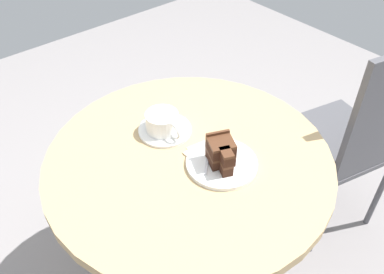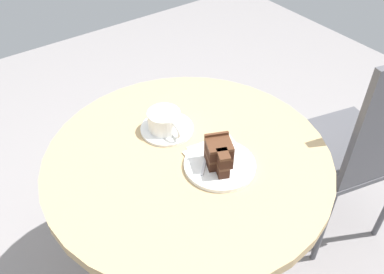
{
  "view_description": "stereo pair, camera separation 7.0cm",
  "coord_description": "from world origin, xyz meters",
  "views": [
    {
      "loc": [
        0.66,
        -0.55,
        1.51
      ],
      "look_at": [
        -0.02,
        0.03,
        0.72
      ],
      "focal_mm": 38.0,
      "sensor_mm": 36.0,
      "label": 1
    },
    {
      "loc": [
        0.71,
        -0.49,
        1.51
      ],
      "look_at": [
        -0.02,
        0.03,
        0.72
      ],
      "focal_mm": 38.0,
      "sensor_mm": 36.0,
      "label": 2
    }
  ],
  "objects": [
    {
      "name": "cake_plate",
      "position": [
        0.09,
        0.05,
        0.69
      ],
      "size": [
        0.21,
        0.21,
        0.01
      ],
      "color": "white",
      "rests_on": "cafe_table"
    },
    {
      "name": "fork",
      "position": [
        0.03,
        0.05,
        0.7
      ],
      "size": [
        0.12,
        0.12,
        0.0
      ],
      "rotation": [
        0.0,
        0.0,
        2.32
      ],
      "color": "silver",
      "rests_on": "cake_plate"
    },
    {
      "name": "cake_slice",
      "position": [
        0.09,
        0.05,
        0.73
      ],
      "size": [
        0.11,
        0.09,
        0.08
      ],
      "rotation": [
        0.0,
        0.0,
        5.87
      ],
      "color": "#381E14",
      "rests_on": "cake_plate"
    },
    {
      "name": "coffee_cup",
      "position": [
        -0.14,
        0.01,
        0.72
      ],
      "size": [
        0.14,
        0.1,
        0.06
      ],
      "color": "white",
      "rests_on": "saucer"
    },
    {
      "name": "teaspoon",
      "position": [
        -0.14,
        0.08,
        0.69
      ],
      "size": [
        0.09,
        0.05,
        0.0
      ],
      "rotation": [
        0.0,
        0.0,
        0.41
      ],
      "color": "silver",
      "rests_on": "saucer"
    },
    {
      "name": "cafe_chair",
      "position": [
        0.2,
        0.65,
        0.54
      ],
      "size": [
        0.46,
        0.46,
        0.93
      ],
      "rotation": [
        0.0,
        0.0,
        4.47
      ],
      "color": "#4C4C51",
      "rests_on": "ground"
    },
    {
      "name": "cafe_table",
      "position": [
        0.0,
        0.0,
        0.58
      ],
      "size": [
        0.85,
        0.85,
        0.68
      ],
      "color": "tan",
      "rests_on": "ground"
    },
    {
      "name": "saucer",
      "position": [
        -0.14,
        0.02,
        0.69
      ],
      "size": [
        0.17,
        0.17,
        0.01
      ],
      "color": "white",
      "rests_on": "cafe_table"
    },
    {
      "name": "napkin",
      "position": [
        0.05,
        0.07,
        0.68
      ],
      "size": [
        0.17,
        0.17,
        0.0
      ],
      "rotation": [
        0.0,
        0.0,
        4.53
      ],
      "color": "beige",
      "rests_on": "cafe_table"
    }
  ]
}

